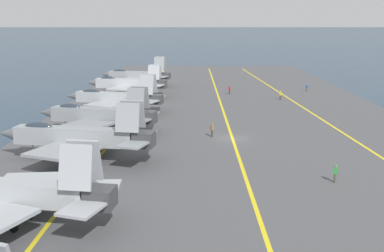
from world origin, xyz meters
name	(u,v)px	position (x,y,z in m)	size (l,w,h in m)	color
ground_plane	(232,141)	(0.00, 0.00, 0.00)	(2000.00, 2000.00, 0.00)	#23384C
carrier_deck	(232,140)	(0.00, 0.00, 0.20)	(197.28, 55.15, 0.40)	#4C4C4F
deck_stripe_foul_line	(351,138)	(0.00, -15.17, 0.40)	(177.55, 0.36, 0.01)	yellow
deck_stripe_centerline	(232,138)	(0.00, 0.00, 0.40)	(177.55, 0.36, 0.01)	yellow
deck_stripe_edge_line	(113,138)	(0.00, 15.17, 0.40)	(177.55, 0.36, 0.01)	yellow
parked_jet_second	(9,192)	(-26.51, 18.39, 2.92)	(13.07, 16.70, 6.52)	#9EA3A8
parked_jet_third	(77,137)	(-10.01, 17.34, 3.05)	(14.07, 17.56, 6.59)	gray
parked_jet_fourth	(98,115)	(3.10, 17.62, 2.80)	(12.08, 16.57, 6.32)	gray
parked_jet_fifth	(115,98)	(17.62, 17.60, 2.80)	(12.65, 16.77, 6.36)	#9EA3A8
parked_jet_sixth	(128,83)	(34.11, 17.79, 2.99)	(12.26, 16.10, 6.28)	#A8AAAF
parked_jet_seventh	(137,75)	(48.39, 17.58, 3.00)	(13.81, 16.17, 6.78)	gray
crew_yellow_vest	(281,95)	(30.24, -11.52, 1.34)	(0.41, 0.46, 1.72)	#383328
crew_blue_vest	(307,87)	(40.79, -18.90, 1.31)	(0.43, 0.46, 1.66)	#4C473D
crew_red_vest	(230,89)	(36.93, -2.41, 1.38)	(0.46, 0.44, 1.78)	#383328
crew_green_vest	(335,173)	(-17.09, -8.12, 1.36)	(0.36, 0.44, 1.75)	#4C473D
crew_brown_vest	(212,129)	(0.67, 2.56, 1.40)	(0.42, 0.46, 1.81)	#383328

